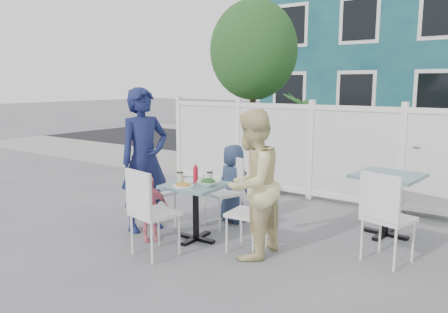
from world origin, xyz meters
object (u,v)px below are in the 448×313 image
Objects in this scene: chair_right at (253,207)px; chair_near at (148,207)px; utility_cabinet at (234,140)px; main_table at (196,197)px; chair_back at (227,186)px; woman at (252,184)px; spare_table at (387,188)px; toddler at (149,208)px; boy at (233,184)px; man at (144,160)px; chair_left at (150,185)px.

chair_near is (-0.87, -0.81, 0.05)m from chair_right.
chair_near is at bearing -73.58° from utility_cabinet.
chair_back is at bearing 92.61° from main_table.
utility_cabinet is 5.44m from chair_near.
main_table is 0.71× the size of chair_near.
chair_near is 1.18m from woman.
spare_table is 0.89× the size of chair_back.
spare_table is 0.51× the size of woman.
toddler is (-1.26, -0.42, -0.13)m from chair_right.
toddler is (1.81, -4.58, -0.23)m from utility_cabinet.
woman reaches higher than boy.
boy reaches higher than chair_near.
woman is 1.40m from toddler.
chair_near is at bearing -117.50° from man.
chair_right reaches higher than toddler.
toddler is (-0.38, 0.39, -0.18)m from chair_near.
chair_back is 1.47m from chair_near.
chair_left is 1.69m from woman.
man is at bearing -90.80° from woman.
utility_cabinet is at bearing -155.60° from chair_left.
spare_table is 3.01m from chair_near.
chair_right is (0.79, 0.08, -0.02)m from main_table.
main_table is 0.90m from man.
toddler is at bearing 81.89° from boy.
toddler is at bearing 103.55° from chair_right.
woman is (0.87, -0.77, 0.28)m from chair_back.
spare_table is 0.45× the size of man.
chair_right is (-1.10, -1.47, -0.09)m from spare_table.
main_table is 0.72× the size of chair_left.
chair_right is 1.12× the size of toddler.
utility_cabinet is at bearing -145.69° from woman.
man is at bearing 16.63° from chair_left.
utility_cabinet reaches higher than chair_left.
toddler is at bearing -75.82° from utility_cabinet.
man is 1.71× the size of boy.
chair_right is 1.66m from man.
chair_back is at bearing -64.77° from utility_cabinet.
woman is at bearing -73.83° from man.
toddler is at bearing -114.08° from man.
chair_right is 1.33m from toddler.
man is at bearing 89.99° from chair_right.
boy is 1.34× the size of toddler.
spare_table is 0.84× the size of chair_near.
chair_back is 1.15× the size of toddler.
woman is at bearing -2.52° from main_table.
main_table is 0.60m from toddler.
boy is (-0.03, 0.88, -0.00)m from main_table.
spare_table is (4.17, -2.69, -0.02)m from utility_cabinet.
chair_back is 1.19m from woman.
utility_cabinet is 4.93m from toddler.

